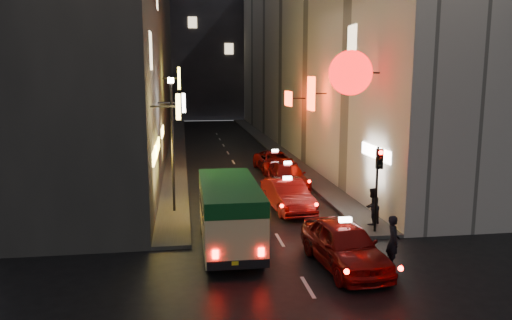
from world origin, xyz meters
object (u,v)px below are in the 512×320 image
lamp_post (172,136)px  traffic_light (378,171)px  pedestrian_crossing (393,238)px  minibus (229,208)px  taxi_near (345,241)px

lamp_post → traffic_light: bearing=-28.9°
pedestrian_crossing → traffic_light: 3.70m
pedestrian_crossing → traffic_light: size_ratio=0.58×
pedestrian_crossing → minibus: bearing=75.2°
minibus → traffic_light: (6.06, 0.66, 1.08)m
traffic_light → minibus: bearing=-173.8°
traffic_light → lamp_post: 9.42m
taxi_near → pedestrian_crossing: (1.66, -0.19, 0.09)m
taxi_near → traffic_light: bearing=52.1°
traffic_light → lamp_post: size_ratio=0.56×
taxi_near → pedestrian_crossing: size_ratio=2.96×
pedestrian_crossing → traffic_light: bearing=-1.5°
pedestrian_crossing → lamp_post: lamp_post is taller
minibus → pedestrian_crossing: 5.97m
minibus → lamp_post: (-2.14, 5.19, 2.12)m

